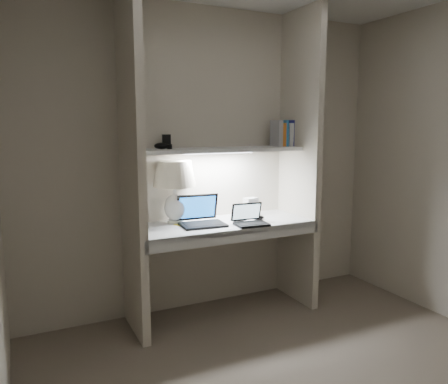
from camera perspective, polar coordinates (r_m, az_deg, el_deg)
back_wall at (r=3.70m, az=-1.94°, el=4.13°), size 3.20×0.01×2.50m
alcove_panel_left at (r=3.20m, az=-11.94°, el=3.22°), size 0.06×0.55×2.50m
alcove_panel_right at (r=3.82m, az=9.84°, el=4.15°), size 0.06×0.55×2.50m
desk at (r=3.53m, az=-0.07°, el=-4.32°), size 1.40×0.55×0.04m
desk_apron at (r=3.31m, az=1.90°, el=-5.74°), size 1.46×0.03×0.10m
shelf at (r=3.53m, az=-0.75°, el=5.53°), size 1.40×0.36×0.03m
strip_light at (r=3.53m, az=-0.75°, el=5.18°), size 0.60×0.04×0.02m
table_lamp at (r=3.48m, az=-6.47°, el=1.42°), size 0.34×0.34×0.50m
laptop_main at (r=3.45m, az=-3.05°, el=-3.40°), size 0.36×0.32×0.23m
laptop_netbook at (r=3.46m, az=3.38°, el=-3.61°), size 0.27×0.24×0.16m
speaker at (r=3.77m, az=3.51°, el=-1.95°), size 0.12×0.09×0.16m
mouse at (r=3.63m, az=4.57°, el=-3.37°), size 0.10×0.06×0.04m
cable_coil at (r=3.61m, az=2.07°, el=-3.59°), size 0.13×0.13×0.01m
sticky_note at (r=3.46m, az=-5.82°, el=-4.27°), size 0.11×0.11×0.00m
book_row at (r=3.86m, az=7.90°, el=7.53°), size 0.21×0.15×0.22m
shelf_box at (r=3.48m, az=-7.53°, el=6.56°), size 0.07×0.06×0.11m
shelf_gadget at (r=3.36m, az=-8.14°, el=5.98°), size 0.13×0.10×0.05m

